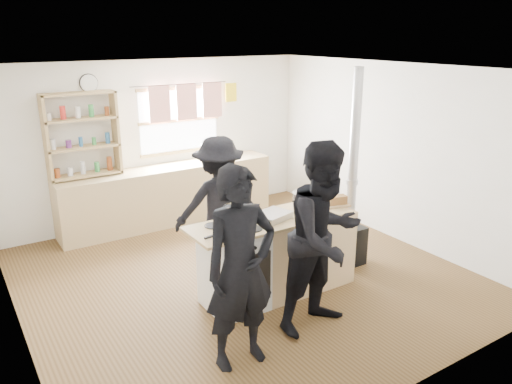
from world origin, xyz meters
TOP-DOWN VIEW (x-y plane):
  - ground at (0.00, 0.00)m, footprint 5.00×5.00m
  - back_counter at (0.00, 2.22)m, footprint 3.40×0.55m
  - shelving_unit at (-1.20, 2.34)m, footprint 1.00×0.28m
  - thermos at (0.63, 2.22)m, footprint 0.10×0.10m
  - cooking_island at (0.14, -0.55)m, footprint 1.97×0.64m
  - skillet_greens at (-0.54, -0.65)m, footprint 0.34×0.34m
  - roast_tray at (0.04, -0.56)m, footprint 0.43×0.38m
  - stockpot_stove at (-0.32, -0.34)m, footprint 0.21×0.21m
  - stockpot_counter at (0.53, -0.53)m, footprint 0.32×0.32m
  - bread_board at (0.93, -0.61)m, footprint 0.32×0.26m
  - flue_heater at (1.35, -0.41)m, footprint 0.35×0.35m
  - person_near_left at (-0.88, -1.40)m, footprint 0.69×0.47m
  - person_near_right at (0.12, -1.34)m, footprint 1.02×0.83m
  - person_far at (-0.11, 0.39)m, footprint 1.23×0.92m

SIDE VIEW (x-z plane):
  - ground at x=0.00m, z-range -0.01..0.00m
  - back_counter at x=0.00m, z-range 0.00..0.90m
  - cooking_island at x=0.14m, z-range 0.00..0.93m
  - flue_heater at x=1.35m, z-range -0.60..1.90m
  - person_far at x=-0.11m, z-range 0.00..1.70m
  - person_near_left at x=-0.88m, z-range 0.00..1.86m
  - skillet_greens at x=-0.54m, z-range 0.93..0.98m
  - person_near_right at x=0.12m, z-range 0.00..1.93m
  - roast_tray at x=0.04m, z-range 0.93..1.01m
  - bread_board at x=0.93m, z-range 0.92..1.04m
  - stockpot_stove at x=-0.32m, z-range 0.92..1.10m
  - stockpot_counter at x=0.53m, z-range 0.92..1.15m
  - thermos at x=0.63m, z-range 0.90..1.19m
  - shelving_unit at x=-1.20m, z-range 0.91..2.11m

